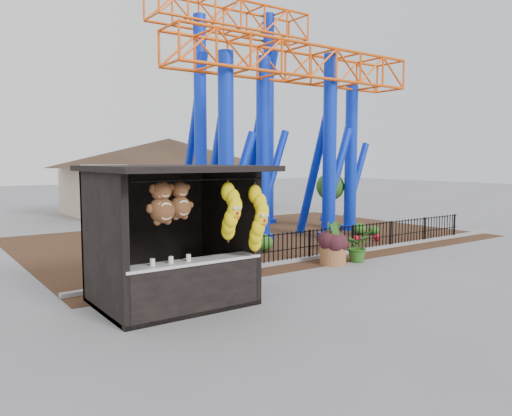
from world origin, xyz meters
TOP-DOWN VIEW (x-y plane):
  - ground at (0.00, 0.00)m, footprint 120.00×120.00m
  - mulch_bed at (4.00, 8.00)m, footprint 18.00×12.00m
  - curb at (4.00, 3.00)m, footprint 18.00×0.18m
  - prize_booth at (-2.99, 0.90)m, footprint 3.50×3.40m
  - picket_fence at (4.90, 3.00)m, footprint 12.20×0.06m
  - roller_coaster at (5.12, 8.23)m, footprint 11.00×6.37m
  - terracotta_planter at (2.95, 2.10)m, footprint 1.05×1.05m
  - planter_foliage at (2.95, 2.10)m, footprint 0.70×0.70m
  - potted_plant at (3.89, 1.97)m, footprint 1.09×1.01m
  - landscaping at (4.40, 5.50)m, footprint 8.11×4.24m
  - pavilion at (6.00, 20.00)m, footprint 15.00×15.00m

SIDE VIEW (x-z plane):
  - ground at x=0.00m, z-range 0.00..0.00m
  - mulch_bed at x=4.00m, z-range 0.00..0.02m
  - curb at x=4.00m, z-range 0.00..0.12m
  - landscaping at x=4.40m, z-range -0.02..0.60m
  - terracotta_planter at x=2.95m, z-range 0.00..0.59m
  - potted_plant at x=3.89m, z-range 0.00..0.99m
  - picket_fence at x=4.90m, z-range 0.00..1.00m
  - planter_foliage at x=2.95m, z-range 0.59..1.23m
  - prize_booth at x=-2.99m, z-range -0.02..3.10m
  - pavilion at x=6.00m, z-range 0.67..5.47m
  - roller_coaster at x=5.12m, z-range 1.03..11.85m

